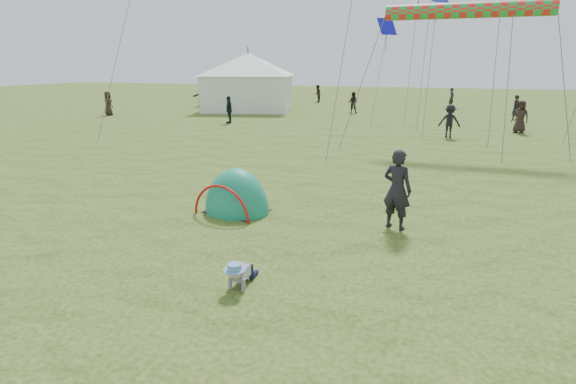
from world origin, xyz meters
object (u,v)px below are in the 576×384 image
(popup_tent, at_px, (237,211))
(crawling_toddler, at_px, (239,273))
(event_marquee, at_px, (249,80))
(standing_adult, at_px, (397,190))

(popup_tent, bearing_deg, crawling_toddler, -52.18)
(crawling_toddler, bearing_deg, event_marquee, 112.76)
(standing_adult, distance_m, event_marquee, 28.35)
(standing_adult, bearing_deg, crawling_toddler, 80.04)
(crawling_toddler, bearing_deg, standing_adult, 59.10)
(popup_tent, relative_size, event_marquee, 0.32)
(crawling_toddler, distance_m, event_marquee, 30.74)
(crawling_toddler, bearing_deg, popup_tent, 115.24)
(event_marquee, bearing_deg, crawling_toddler, -80.97)
(crawling_toddler, xyz_separation_m, standing_adult, (2.17, 3.76, 0.66))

